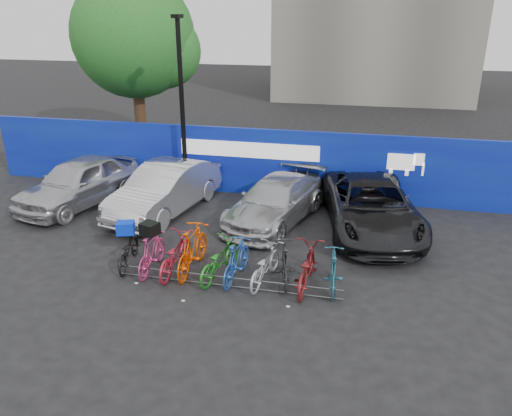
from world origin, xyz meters
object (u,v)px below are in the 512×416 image
(bike_7, at_px, (285,263))
(bike_8, at_px, (306,268))
(bike_rack, at_px, (226,281))
(car_1, at_px, (165,189))
(bike_5, at_px, (237,260))
(bike_9, at_px, (333,271))
(car_3, at_px, (371,206))
(bike_2, at_px, (175,254))
(bike_0, at_px, (128,249))
(bike_3, at_px, (192,249))
(car_2, at_px, (276,201))
(car_0, at_px, (79,182))
(bike_1, at_px, (152,253))
(bike_6, at_px, (265,265))
(lamppost, at_px, (182,104))
(tree, at_px, (139,39))
(bike_4, at_px, (219,260))

(bike_7, distance_m, bike_8, 0.56)
(bike_rack, distance_m, car_1, 5.41)
(car_1, bearing_deg, bike_5, -37.28)
(bike_rack, bearing_deg, car_1, 127.51)
(bike_9, bearing_deg, car_3, -106.67)
(car_1, bearing_deg, bike_rack, -41.72)
(bike_2, relative_size, bike_5, 1.09)
(bike_0, xyz_separation_m, bike_3, (1.75, 0.08, 0.16))
(car_3, bearing_deg, car_2, 168.78)
(car_2, relative_size, bike_0, 2.67)
(car_0, height_order, bike_1, car_0)
(car_1, relative_size, bike_6, 2.73)
(lamppost, relative_size, bike_rack, 1.09)
(car_0, height_order, bike_7, car_0)
(bike_2, height_order, bike_9, bike_9)
(lamppost, xyz_separation_m, bike_8, (5.06, -5.54, -2.75))
(tree, bearing_deg, bike_2, -62.48)
(bike_2, xyz_separation_m, bike_9, (3.97, 0.03, 0.01))
(bike_6, bearing_deg, bike_2, 10.44)
(bike_6, bearing_deg, tree, -42.61)
(bike_3, distance_m, bike_4, 0.77)
(bike_rack, height_order, car_0, car_0)
(car_0, height_order, bike_9, car_0)
(car_0, bearing_deg, bike_2, -23.57)
(bike_4, bearing_deg, bike_3, 1.97)
(tree, relative_size, car_1, 1.62)
(car_2, relative_size, bike_3, 2.28)
(tree, relative_size, bike_6, 4.41)
(car_3, bearing_deg, bike_7, -129.38)
(bike_2, bearing_deg, bike_9, -177.39)
(bike_rack, bearing_deg, tree, 122.45)
(bike_rack, bearing_deg, bike_4, 123.18)
(tree, height_order, bike_8, tree)
(car_1, bearing_deg, car_0, -168.89)
(tree, xyz_separation_m, bike_2, (5.31, -10.19, -4.58))
(car_0, distance_m, bike_5, 7.57)
(car_3, xyz_separation_m, bike_7, (-1.99, -3.66, -0.25))
(car_0, bearing_deg, bike_7, -11.37)
(car_0, relative_size, bike_2, 2.52)
(tree, bearing_deg, bike_7, -51.14)
(tree, bearing_deg, lamppost, -52.49)
(bike_rack, height_order, car_3, car_3)
(car_3, bearing_deg, bike_9, -113.00)
(bike_rack, xyz_separation_m, car_1, (-3.27, 4.26, 0.63))
(car_2, height_order, bike_6, car_2)
(lamppost, xyz_separation_m, bike_1, (1.14, -5.60, -2.76))
(bike_rack, relative_size, bike_8, 2.84)
(tree, relative_size, car_3, 1.42)
(bike_8, bearing_deg, car_2, -66.50)
(lamppost, relative_size, bike_7, 3.58)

